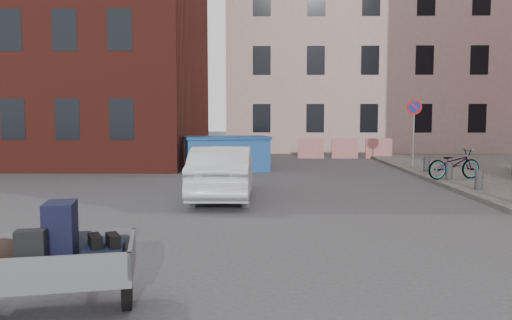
{
  "coord_description": "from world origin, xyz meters",
  "views": [
    {
      "loc": [
        0.25,
        -10.06,
        2.1
      ],
      "look_at": [
        0.02,
        1.36,
        1.1
      ],
      "focal_mm": 35.0,
      "sensor_mm": 36.0,
      "label": 1
    }
  ],
  "objects_px": {
    "bicycle": "(454,164)",
    "trailer": "(54,259)",
    "dumpster": "(227,154)",
    "silver_car": "(223,172)"
  },
  "relations": [
    {
      "from": "dumpster",
      "to": "bicycle",
      "type": "distance_m",
      "value": 8.16
    },
    {
      "from": "silver_car",
      "to": "trailer",
      "type": "bearing_deg",
      "value": 81.1
    },
    {
      "from": "trailer",
      "to": "dumpster",
      "type": "bearing_deg",
      "value": 74.41
    },
    {
      "from": "bicycle",
      "to": "silver_car",
      "type": "bearing_deg",
      "value": 98.09
    },
    {
      "from": "bicycle",
      "to": "trailer",
      "type": "bearing_deg",
      "value": 126.46
    },
    {
      "from": "dumpster",
      "to": "bicycle",
      "type": "xyz_separation_m",
      "value": [
        7.46,
        -3.3,
        -0.07
      ]
    },
    {
      "from": "trailer",
      "to": "silver_car",
      "type": "bearing_deg",
      "value": 68.87
    },
    {
      "from": "silver_car",
      "to": "bicycle",
      "type": "bearing_deg",
      "value": -156.1
    },
    {
      "from": "trailer",
      "to": "bicycle",
      "type": "height_order",
      "value": "trailer"
    },
    {
      "from": "dumpster",
      "to": "bicycle",
      "type": "relative_size",
      "value": 1.89
    }
  ]
}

